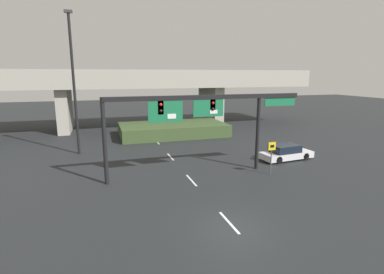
% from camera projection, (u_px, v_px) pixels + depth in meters
% --- Properties ---
extents(ground_plane, '(160.00, 160.00, 0.00)m').
position_uv_depth(ground_plane, '(233.00, 227.00, 14.76)').
color(ground_plane, black).
extents(lane_markings, '(0.14, 28.31, 0.01)m').
position_uv_depth(lane_markings, '(170.00, 157.00, 27.32)').
color(lane_markings, silver).
rests_on(lane_markings, ground).
extents(signal_gantry, '(14.91, 0.44, 5.94)m').
position_uv_depth(signal_gantry, '(200.00, 111.00, 21.55)').
color(signal_gantry, black).
rests_on(signal_gantry, ground).
extents(speed_limit_sign, '(0.60, 0.11, 2.56)m').
position_uv_depth(speed_limit_sign, '(272.00, 153.00, 22.13)').
color(speed_limit_sign, '#4C4C4C').
rests_on(speed_limit_sign, ground).
extents(highway_light_pole_near, '(0.70, 0.36, 12.85)m').
position_uv_depth(highway_light_pole_near, '(74.00, 81.00, 27.05)').
color(highway_light_pole_near, black).
rests_on(highway_light_pole_near, ground).
extents(overpass_bridge, '(48.44, 9.12, 7.98)m').
position_uv_depth(overpass_bridge, '(142.00, 86.00, 41.86)').
color(overpass_bridge, '#A39E93').
rests_on(overpass_bridge, ground).
extents(grass_embankment, '(12.80, 6.80, 1.45)m').
position_uv_depth(grass_embankment, '(173.00, 129.00, 36.92)').
color(grass_embankment, '#384C28').
rests_on(grass_embankment, ground).
extents(parked_sedan_near_right, '(4.84, 2.26, 1.35)m').
position_uv_depth(parked_sedan_near_right, '(286.00, 153.00, 26.34)').
color(parked_sedan_near_right, silver).
rests_on(parked_sedan_near_right, ground).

